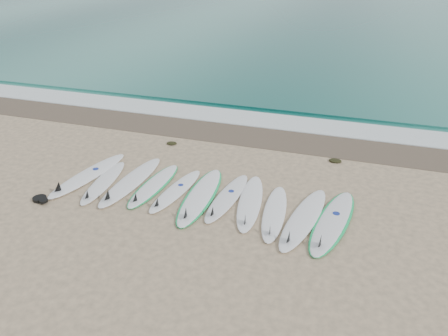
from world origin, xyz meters
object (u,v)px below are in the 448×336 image
(surfboard_5, at_px, (200,196))
(surfboard_10, at_px, (332,222))
(surfboard_0, at_px, (87,176))
(leash_coil, at_px, (41,199))

(surfboard_5, bearing_deg, surfboard_10, -4.88)
(surfboard_5, bearing_deg, surfboard_0, 176.42)
(surfboard_0, height_order, surfboard_5, same)
(surfboard_0, relative_size, surfboard_5, 1.00)
(surfboard_0, distance_m, leash_coil, 1.40)
(surfboard_0, xyz_separation_m, surfboard_10, (6.35, -0.21, -0.01))
(surfboard_10, bearing_deg, surfboard_5, -173.08)
(leash_coil, bearing_deg, surfboard_5, 19.62)
(surfboard_5, relative_size, surfboard_10, 0.99)
(surfboard_10, relative_size, leash_coil, 6.32)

